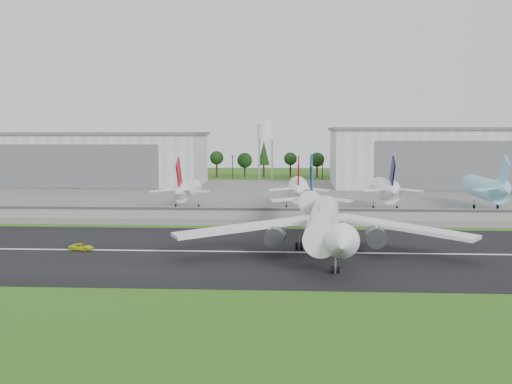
# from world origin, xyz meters

# --- Properties ---
(ground) EXTENTS (600.00, 600.00, 0.00)m
(ground) POSITION_xyz_m (0.00, 0.00, 0.00)
(ground) COLOR #375C15
(ground) RESTS_ON ground
(runway) EXTENTS (320.00, 60.00, 0.10)m
(runway) POSITION_xyz_m (0.00, 10.00, 0.05)
(runway) COLOR black
(runway) RESTS_ON ground
(runway_centerline) EXTENTS (220.00, 1.00, 0.02)m
(runway_centerline) POSITION_xyz_m (0.00, 10.00, 0.11)
(runway_centerline) COLOR white
(runway_centerline) RESTS_ON runway
(apron) EXTENTS (320.00, 150.00, 0.10)m
(apron) POSITION_xyz_m (0.00, 120.00, 0.05)
(apron) COLOR slate
(apron) RESTS_ON ground
(blast_fence) EXTENTS (240.00, 0.61, 3.50)m
(blast_fence) POSITION_xyz_m (0.00, 54.99, 1.81)
(blast_fence) COLOR gray
(blast_fence) RESTS_ON ground
(hangar_west) EXTENTS (97.00, 44.00, 23.20)m
(hangar_west) POSITION_xyz_m (-80.00, 164.92, 11.63)
(hangar_west) COLOR silver
(hangar_west) RESTS_ON ground
(hangar_east) EXTENTS (102.00, 47.00, 25.20)m
(hangar_east) POSITION_xyz_m (75.00, 164.92, 12.63)
(hangar_east) COLOR silver
(hangar_east) RESTS_ON ground
(water_tower) EXTENTS (8.40, 8.40, 29.40)m
(water_tower) POSITION_xyz_m (-5.00, 185.00, 24.55)
(water_tower) COLOR #99999E
(water_tower) RESTS_ON ground
(utility_poles) EXTENTS (230.00, 3.00, 12.00)m
(utility_poles) POSITION_xyz_m (0.00, 200.00, 0.00)
(utility_poles) COLOR black
(utility_poles) RESTS_ON ground
(treeline) EXTENTS (320.00, 16.00, 22.00)m
(treeline) POSITION_xyz_m (0.00, 215.00, 0.00)
(treeline) COLOR black
(treeline) RESTS_ON ground
(main_airliner) EXTENTS (57.16, 59.25, 18.17)m
(main_airliner) POSITION_xyz_m (14.24, 9.56, 4.89)
(main_airliner) COLOR white
(main_airliner) RESTS_ON runway
(ground_vehicle) EXTENTS (5.00, 2.79, 1.32)m
(ground_vehicle) POSITION_xyz_m (-33.52, 9.56, 0.76)
(ground_vehicle) COLOR #C2D318
(ground_vehicle) RESTS_ON runway
(parked_jet_red_a) EXTENTS (7.36, 31.29, 16.36)m
(parked_jet_red_a) POSITION_xyz_m (-23.96, 76.51, 5.88)
(parked_jet_red_a) COLOR white
(parked_jet_red_a) RESTS_ON ground
(parked_jet_red_b) EXTENTS (7.36, 31.29, 16.92)m
(parked_jet_red_b) POSITION_xyz_m (9.60, 76.59, 6.40)
(parked_jet_red_b) COLOR white
(parked_jet_red_b) RESTS_ON ground
(parked_jet_navy) EXTENTS (7.36, 31.29, 16.87)m
(parked_jet_navy) POSITION_xyz_m (35.46, 76.59, 6.35)
(parked_jet_navy) COLOR white
(parked_jet_navy) RESTS_ON ground
(parked_jet_skyblue) EXTENTS (7.36, 37.29, 17.07)m
(parked_jet_skyblue) POSITION_xyz_m (66.36, 81.61, 6.49)
(parked_jet_skyblue) COLOR #89D2EE
(parked_jet_skyblue) RESTS_ON ground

